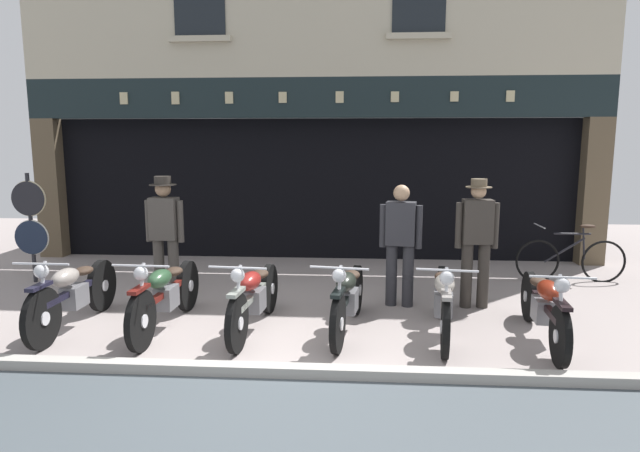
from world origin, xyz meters
name	(u,v)px	position (x,y,z in m)	size (l,w,h in m)	color
ground	(246,440)	(0.00, -0.98, -0.04)	(22.42, 22.00, 0.18)	gray
shop_facade	(320,164)	(0.00, 7.02, 1.69)	(10.72, 4.42, 6.19)	black
motorcycle_far_left	(73,293)	(-2.50, 1.22, 0.43)	(0.62, 2.00, 0.93)	black
motorcycle_left	(166,294)	(-1.41, 1.27, 0.43)	(0.62, 2.07, 0.92)	black
motorcycle_center_left	(254,296)	(-0.37, 1.27, 0.42)	(0.62, 1.99, 0.91)	black
motorcycle_center	(348,297)	(0.72, 1.32, 0.42)	(0.62, 1.94, 0.91)	black
motorcycle_center_right	(443,299)	(1.80, 1.28, 0.42)	(0.62, 1.98, 0.91)	black
motorcycle_right	(544,305)	(2.87, 1.15, 0.41)	(0.62, 2.01, 0.90)	black
salesman_left	(165,229)	(-1.89, 2.64, 0.96)	(0.56, 0.37, 1.71)	#47423D
shopkeeper_center	(400,240)	(1.39, 2.38, 0.90)	(0.55, 0.29, 1.63)	#2D2D33
salesman_right	(477,237)	(2.38, 2.38, 0.95)	(0.56, 0.33, 1.71)	#38332D
tyre_sign_pole	(30,219)	(-4.22, 3.22, 0.99)	(0.55, 0.06, 1.71)	#232328
advert_board_near	(419,161)	(1.95, 5.40, 1.82)	(0.77, 0.03, 1.02)	beige
advert_board_far	(477,161)	(2.99, 5.40, 1.83)	(0.71, 0.03, 1.00)	beige
leaning_bicycle	(571,259)	(4.17, 3.85, 0.36)	(1.69, 0.50, 0.93)	black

